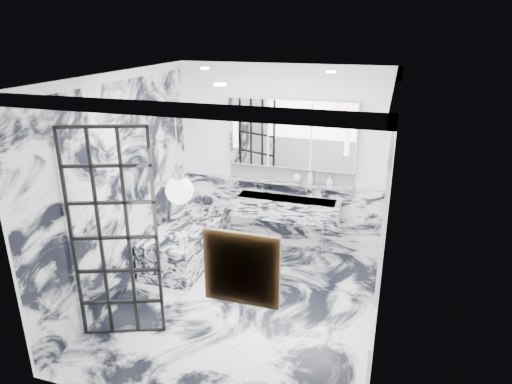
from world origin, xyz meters
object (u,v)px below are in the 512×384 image
(crittall_door, at_px, (114,238))
(mirror_cabinet, at_px, (291,134))
(trough_sink, at_px, (286,208))
(bathtub, at_px, (188,242))

(crittall_door, relative_size, mirror_cabinet, 1.25)
(trough_sink, relative_size, mirror_cabinet, 0.84)
(trough_sink, height_order, bathtub, trough_sink)
(crittall_door, relative_size, trough_sink, 1.49)
(trough_sink, xyz_separation_m, bathtub, (-1.33, -0.66, -0.45))
(crittall_door, bearing_deg, bathtub, 71.06)
(trough_sink, xyz_separation_m, mirror_cabinet, (-0.00, 0.17, 1.09))
(trough_sink, bearing_deg, bathtub, -153.52)
(bathtub, bearing_deg, trough_sink, 26.48)
(crittall_door, distance_m, bathtub, 2.01)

